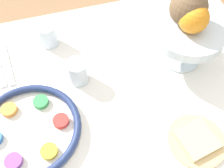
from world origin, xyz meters
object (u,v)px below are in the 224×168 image
at_px(coconut, 189,8).
at_px(bread_plate, 197,140).
at_px(cup_mid, 48,35).
at_px(cup_near, 181,6).
at_px(seder_plate, 28,130).
at_px(fruit_stand, 187,35).
at_px(cup_far, 78,72).
at_px(orange_fruit, 194,18).

xyz_separation_m(coconut, bread_plate, (-0.08, -0.30, -0.18)).
bearing_deg(cup_mid, cup_near, 1.35).
distance_m(coconut, bread_plate, 0.36).
xyz_separation_m(seder_plate, fruit_stand, (0.50, 0.12, 0.09)).
bearing_deg(cup_far, coconut, 2.07).
xyz_separation_m(orange_fruit, cup_near, (0.10, 0.21, -0.14)).
distance_m(coconut, cup_mid, 0.45).
bearing_deg(coconut, cup_far, -177.93).
bearing_deg(cup_far, cup_mid, 108.99).
relative_size(seder_plate, coconut, 2.67).
height_order(seder_plate, cup_far, cup_far).
bearing_deg(cup_near, cup_far, -155.90).
relative_size(coconut, cup_mid, 1.39).
relative_size(fruit_stand, coconut, 2.08).
relative_size(fruit_stand, cup_near, 2.89).
distance_m(fruit_stand, coconut, 0.08).
distance_m(coconut, cup_far, 0.36).
height_order(coconut, cup_far, coconut).
xyz_separation_m(cup_near, cup_mid, (-0.49, -0.01, 0.00)).
xyz_separation_m(cup_near, cup_far, (-0.43, -0.19, 0.00)).
relative_size(fruit_stand, bread_plate, 1.43).
xyz_separation_m(seder_plate, bread_plate, (0.41, -0.15, -0.01)).
bearing_deg(cup_mid, bread_plate, -56.35).
distance_m(orange_fruit, cup_far, 0.36).
xyz_separation_m(cup_mid, cup_far, (0.06, -0.18, 0.00)).
xyz_separation_m(seder_plate, coconut, (0.49, 0.15, 0.17)).
height_order(orange_fruit, cup_far, orange_fruit).
distance_m(seder_plate, cup_mid, 0.33).
xyz_separation_m(coconut, cup_mid, (-0.39, 0.17, -0.15)).
bearing_deg(orange_fruit, cup_near, 65.56).
relative_size(orange_fruit, cup_near, 1.11).
bearing_deg(cup_near, coconut, -118.63).
height_order(bread_plate, cup_mid, cup_mid).
bearing_deg(seder_plate, fruit_stand, 13.84).
relative_size(seder_plate, cup_near, 3.73).
relative_size(seder_plate, bread_plate, 1.84).
bearing_deg(orange_fruit, fruit_stand, 72.16).
distance_m(cup_near, cup_far, 0.47).
height_order(fruit_stand, cup_near, fruit_stand).
bearing_deg(coconut, orange_fruit, -87.48).
bearing_deg(cup_near, cup_mid, -178.65).
distance_m(seder_plate, coconut, 0.54).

